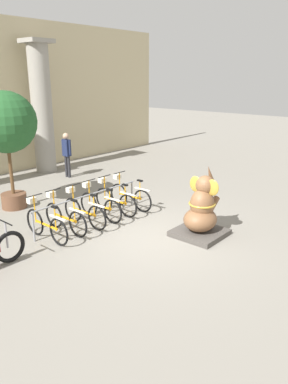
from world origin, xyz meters
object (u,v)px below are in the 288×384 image
bicycle_3 (99,205)px  person_pedestrian (67,151)px  potted_tree (6,126)px  bicycle_0 (45,224)px  elephant_statue (202,212)px  bicycle_4 (115,200)px  bicycle_1 (65,217)px  bicycle_5 (129,195)px  bicycle_2 (84,211)px

bicycle_3 → person_pedestrian: (2.26, 4.26, 0.64)m
bicycle_3 → potted_tree: bearing=111.4°
potted_tree → person_pedestrian: bearing=25.9°
bicycle_0 → elephant_statue: (2.70, -2.69, 0.19)m
person_pedestrian → bicycle_4: bearing=-111.4°
bicycle_0 → bicycle_4: (2.38, 0.03, 0.00)m
bicycle_0 → person_pedestrian: 5.93m
bicycle_3 → elephant_statue: 2.87m
elephant_statue → potted_tree: 6.01m
bicycle_3 → person_pedestrian: 4.86m
elephant_statue → person_pedestrian: size_ratio=1.02×
bicycle_1 → bicycle_4: bearing=-0.2°
bicycle_5 → person_pedestrian: 4.46m
bicycle_1 → person_pedestrian: (3.45, 4.25, 0.64)m
bicycle_3 → bicycle_5: 1.19m
person_pedestrian → bicycle_5: bearing=-104.0°
bicycle_3 → potted_tree: potted_tree is taller
bicycle_5 → potted_tree: (-2.23, 2.68, 2.05)m
elephant_statue → bicycle_5: bearing=84.0°
bicycle_1 → potted_tree: (0.15, 2.65, 2.05)m
bicycle_1 → bicycle_5: (2.38, -0.03, 0.00)m
bicycle_1 → elephant_statue: 3.44m
bicycle_5 → potted_tree: bearing=129.8°
bicycle_0 → bicycle_5: (2.98, -0.00, 0.00)m
bicycle_0 → person_pedestrian: size_ratio=0.95×
bicycle_1 → elephant_statue: (2.10, -2.72, 0.19)m
bicycle_1 → bicycle_3: (1.19, -0.01, 0.00)m
bicycle_0 → person_pedestrian: (4.05, 4.28, 0.64)m
bicycle_0 → bicycle_2: (1.19, -0.01, 0.00)m
bicycle_0 → bicycle_1: size_ratio=1.00×
bicycle_5 → person_pedestrian: person_pedestrian is taller
bicycle_2 → elephant_statue: bearing=-60.7°
bicycle_0 → potted_tree: (0.75, 2.68, 2.05)m
bicycle_3 → person_pedestrian: bearing=62.0°
bicycle_1 → person_pedestrian: person_pedestrian is taller
bicycle_4 → bicycle_3: bearing=-179.8°
bicycle_1 → bicycle_5: 2.38m
person_pedestrian → potted_tree: bearing=-154.1°
bicycle_1 → bicycle_3: same height
bicycle_2 → elephant_statue: elephant_statue is taller
bicycle_0 → person_pedestrian: bearing=46.6°
bicycle_2 → bicycle_3: 0.60m
bicycle_2 → potted_tree: potted_tree is taller
bicycle_4 → potted_tree: 3.73m
person_pedestrian → bicycle_1: bearing=-129.1°
bicycle_4 → potted_tree: potted_tree is taller
elephant_statue → bicycle_3: bearing=108.6°
bicycle_1 → potted_tree: potted_tree is taller
potted_tree → bicycle_3: bearing=-68.6°
bicycle_5 → elephant_statue: elephant_statue is taller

